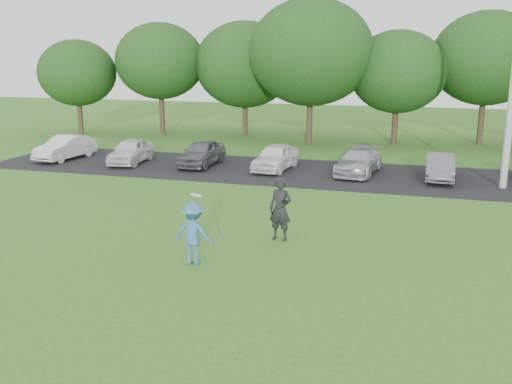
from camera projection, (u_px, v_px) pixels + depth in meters
The scene contains 6 objects.
ground at pixel (216, 274), 14.29m from camera, with size 100.00×100.00×0.00m, color #316C1F.
parking_lot at pixel (314, 173), 26.39m from camera, with size 32.00×6.50×0.03m, color black.
frisbee_player at pixel (194, 233), 14.80m from camera, with size 1.10×0.67×1.96m.
camera_bystander at pixel (280, 209), 16.69m from camera, with size 0.75×0.56×1.88m.
parked_cars at pixel (310, 160), 26.31m from camera, with size 28.08×4.73×1.24m.
tree_row at pixel (373, 62), 33.92m from camera, with size 42.39×9.85×8.64m.
Camera 1 is at (4.78, -12.56, 5.35)m, focal length 40.00 mm.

